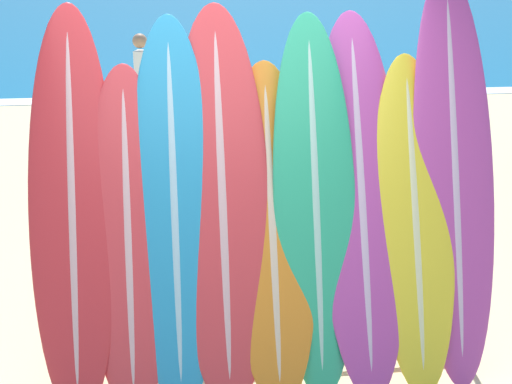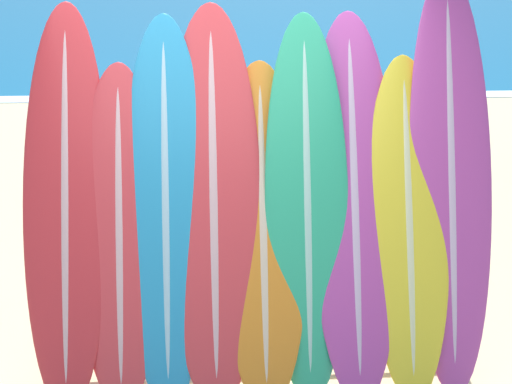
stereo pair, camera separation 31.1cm
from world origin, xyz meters
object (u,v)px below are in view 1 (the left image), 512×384
at_px(person_near_water, 191,150).
at_px(person_far_right, 352,152).
at_px(surfboard_slot_3, 222,203).
at_px(surfboard_slot_5, 315,205).
at_px(surfboard_rack, 271,301).
at_px(surfboard_slot_0, 73,208).
at_px(surfboard_slot_2, 175,211).
at_px(surfboard_slot_4, 272,231).
at_px(person_far_left, 142,83).
at_px(surfboard_slot_1, 128,238).
at_px(person_mid_beach, 425,97).
at_px(surfboard_slot_6, 361,202).
at_px(surfboard_slot_8, 454,177).
at_px(surfboard_slot_7, 414,222).

relative_size(person_near_water, person_far_right, 1.09).
distance_m(surfboard_slot_3, surfboard_slot_5, 0.58).
distance_m(surfboard_rack, person_far_right, 2.37).
relative_size(surfboard_slot_0, surfboard_slot_2, 1.03).
relative_size(surfboard_rack, surfboard_slot_5, 1.18).
bearing_deg(person_near_water, surfboard_slot_5, 146.32).
bearing_deg(surfboard_slot_4, person_far_left, 99.29).
distance_m(surfboard_slot_1, person_mid_beach, 5.75).
relative_size(surfboard_rack, person_near_water, 1.55).
distance_m(surfboard_slot_1, surfboard_slot_2, 0.32).
bearing_deg(person_far_left, surfboard_slot_6, -149.40).
distance_m(surfboard_slot_4, person_far_right, 2.35).
bearing_deg(surfboard_slot_5, surfboard_slot_3, 177.42).
height_order(surfboard_slot_2, surfboard_slot_8, surfboard_slot_8).
height_order(surfboard_slot_2, person_far_right, surfboard_slot_2).
relative_size(person_near_water, person_far_left, 1.16).
distance_m(surfboard_slot_1, person_far_left, 6.11).
relative_size(surfboard_slot_0, surfboard_slot_5, 1.03).
height_order(surfboard_slot_3, surfboard_slot_6, surfboard_slot_3).
distance_m(surfboard_slot_4, surfboard_slot_8, 1.22).
height_order(surfboard_slot_0, surfboard_slot_2, surfboard_slot_0).
distance_m(surfboard_slot_2, surfboard_slot_7, 1.51).
distance_m(surfboard_rack, surfboard_slot_6, 0.86).
distance_m(person_mid_beach, person_far_right, 2.92).
bearing_deg(surfboard_slot_4, surfboard_slot_8, 4.44).
height_order(person_mid_beach, person_far_left, person_mid_beach).
bearing_deg(surfboard_slot_1, surfboard_slot_0, 167.48).
height_order(surfboard_slot_6, surfboard_slot_7, surfboard_slot_6).
bearing_deg(person_mid_beach, person_near_water, 136.48).
xyz_separation_m(surfboard_slot_8, person_far_left, (-2.18, 6.00, -0.44)).
distance_m(surfboard_slot_0, person_far_right, 3.04).
bearing_deg(surfboard_slot_6, person_far_left, 104.57).
bearing_deg(surfboard_slot_3, surfboard_slot_6, -0.22).
bearing_deg(surfboard_slot_7, person_mid_beach, 69.55).
height_order(surfboard_slot_4, surfboard_slot_7, surfboard_slot_7).
xyz_separation_m(surfboard_slot_2, person_far_left, (-0.40, 6.05, -0.31)).
distance_m(surfboard_slot_7, person_mid_beach, 4.87).
bearing_deg(surfboard_slot_1, surfboard_rack, 0.48).
bearing_deg(surfboard_slot_0, person_mid_beach, 49.75).
relative_size(surfboard_slot_4, surfboard_slot_5, 0.87).
bearing_deg(person_far_right, surfboard_slot_5, -17.57).
xyz_separation_m(surfboard_slot_0, surfboard_slot_2, (0.61, -0.02, -0.04)).
bearing_deg(person_mid_beach, surfboard_slot_2, 151.76).
height_order(surfboard_slot_2, person_far_left, surfboard_slot_2).
relative_size(surfboard_slot_1, surfboard_slot_8, 0.79).
bearing_deg(person_far_right, surfboard_slot_0, -44.91).
bearing_deg(surfboard_slot_7, person_far_right, 86.32).
bearing_deg(surfboard_slot_8, person_far_left, 109.94).
distance_m(surfboard_slot_0, surfboard_slot_1, 0.38).
distance_m(surfboard_slot_7, person_near_water, 2.46).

